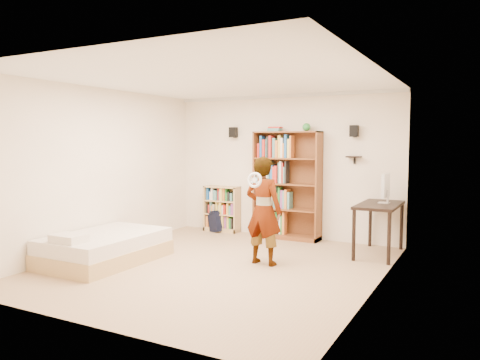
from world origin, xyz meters
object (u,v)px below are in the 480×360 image
object	(u,v)px
low_bookshelf	(222,209)
daybed	(105,244)
person	(263,211)
tall_bookshelf	(287,185)
computer_desk	(379,229)

from	to	relation	value
low_bookshelf	daybed	xyz separation A→B (m)	(-0.34, -2.93, -0.19)
daybed	person	size ratio (longest dim) A/B	1.15
tall_bookshelf	low_bookshelf	size ratio (longest dim) A/B	2.18
low_bookshelf	tall_bookshelf	bearing A→B (deg)	-1.88
low_bookshelf	daybed	size ratio (longest dim) A/B	0.50
tall_bookshelf	daybed	world-z (taller)	tall_bookshelf
tall_bookshelf	daybed	xyz separation A→B (m)	(-1.77, -2.88, -0.73)
daybed	person	bearing A→B (deg)	24.86
low_bookshelf	person	world-z (taller)	person
low_bookshelf	daybed	world-z (taller)	low_bookshelf
computer_desk	person	size ratio (longest dim) A/B	0.76
computer_desk	low_bookshelf	bearing A→B (deg)	170.43
daybed	low_bookshelf	bearing A→B (deg)	83.37
daybed	computer_desk	bearing A→B (deg)	33.85
tall_bookshelf	person	bearing A→B (deg)	-78.19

